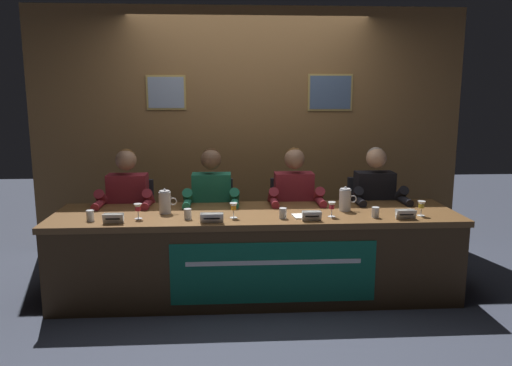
% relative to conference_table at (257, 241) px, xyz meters
% --- Properties ---
extents(ground_plane, '(12.00, 12.00, 0.00)m').
position_rel_conference_table_xyz_m(ground_plane, '(-0.00, 0.11, -0.50)').
color(ground_plane, '#383D4C').
extents(wall_back_panelled, '(4.59, 0.14, 2.60)m').
position_rel_conference_table_xyz_m(wall_back_panelled, '(-0.00, 1.41, 0.80)').
color(wall_back_panelled, brown).
rests_on(wall_back_panelled, ground_plane).
extents(conference_table, '(3.39, 0.84, 0.72)m').
position_rel_conference_table_xyz_m(conference_table, '(0.00, 0.00, 0.00)').
color(conference_table, brown).
rests_on(conference_table, ground_plane).
extents(chair_far_left, '(0.44, 0.45, 0.89)m').
position_rel_conference_table_xyz_m(chair_far_left, '(-1.16, 0.72, -0.07)').
color(chair_far_left, black).
rests_on(chair_far_left, ground_plane).
extents(panelist_far_left, '(0.51, 0.48, 1.22)m').
position_rel_conference_table_xyz_m(panelist_far_left, '(-1.16, 0.52, 0.20)').
color(panelist_far_left, black).
rests_on(panelist_far_left, ground_plane).
extents(nameplate_far_left, '(0.16, 0.06, 0.08)m').
position_rel_conference_table_xyz_m(nameplate_far_left, '(-1.13, -0.19, 0.26)').
color(nameplate_far_left, white).
rests_on(nameplate_far_left, conference_table).
extents(juice_glass_far_left, '(0.06, 0.06, 0.12)m').
position_rel_conference_table_xyz_m(juice_glass_far_left, '(-0.96, -0.06, 0.31)').
color(juice_glass_far_left, white).
rests_on(juice_glass_far_left, conference_table).
extents(water_cup_far_left, '(0.06, 0.06, 0.08)m').
position_rel_conference_table_xyz_m(water_cup_far_left, '(-1.32, -0.10, 0.26)').
color(water_cup_far_left, silver).
rests_on(water_cup_far_left, conference_table).
extents(chair_center_left, '(0.44, 0.45, 0.89)m').
position_rel_conference_table_xyz_m(chair_center_left, '(-0.39, 0.72, -0.07)').
color(chair_center_left, black).
rests_on(chair_center_left, ground_plane).
extents(panelist_center_left, '(0.51, 0.48, 1.22)m').
position_rel_conference_table_xyz_m(panelist_center_left, '(-0.39, 0.52, 0.20)').
color(panelist_center_left, black).
rests_on(panelist_center_left, ground_plane).
extents(nameplate_center_left, '(0.18, 0.06, 0.08)m').
position_rel_conference_table_xyz_m(nameplate_center_left, '(-0.37, -0.22, 0.26)').
color(nameplate_center_left, white).
rests_on(nameplate_center_left, conference_table).
extents(juice_glass_center_left, '(0.06, 0.06, 0.12)m').
position_rel_conference_table_xyz_m(juice_glass_center_left, '(-0.19, -0.07, 0.31)').
color(juice_glass_center_left, white).
rests_on(juice_glass_center_left, conference_table).
extents(water_cup_center_left, '(0.06, 0.06, 0.08)m').
position_rel_conference_table_xyz_m(water_cup_center_left, '(-0.56, -0.09, 0.26)').
color(water_cup_center_left, silver).
rests_on(water_cup_center_left, conference_table).
extents(chair_center_right, '(0.44, 0.45, 0.89)m').
position_rel_conference_table_xyz_m(chair_center_right, '(0.38, 0.72, -0.07)').
color(chair_center_right, black).
rests_on(chair_center_right, ground_plane).
extents(panelist_center_right, '(0.51, 0.48, 1.22)m').
position_rel_conference_table_xyz_m(panelist_center_right, '(0.38, 0.52, 0.20)').
color(panelist_center_right, black).
rests_on(panelist_center_right, ground_plane).
extents(nameplate_center_right, '(0.15, 0.06, 0.08)m').
position_rel_conference_table_xyz_m(nameplate_center_right, '(0.42, -0.20, 0.26)').
color(nameplate_center_right, white).
rests_on(nameplate_center_right, conference_table).
extents(juice_glass_center_right, '(0.06, 0.06, 0.12)m').
position_rel_conference_table_xyz_m(juice_glass_center_right, '(0.60, -0.09, 0.31)').
color(juice_glass_center_right, white).
rests_on(juice_glass_center_right, conference_table).
extents(water_cup_center_right, '(0.06, 0.06, 0.08)m').
position_rel_conference_table_xyz_m(water_cup_center_right, '(0.20, -0.11, 0.26)').
color(water_cup_center_right, silver).
rests_on(water_cup_center_right, conference_table).
extents(chair_far_right, '(0.44, 0.45, 0.89)m').
position_rel_conference_table_xyz_m(chair_far_right, '(1.16, 0.72, -0.07)').
color(chair_far_right, black).
rests_on(chair_far_right, ground_plane).
extents(panelist_far_right, '(0.51, 0.48, 1.22)m').
position_rel_conference_table_xyz_m(panelist_far_right, '(1.16, 0.52, 0.20)').
color(panelist_far_right, black).
rests_on(panelist_far_right, ground_plane).
extents(nameplate_far_right, '(0.16, 0.06, 0.08)m').
position_rel_conference_table_xyz_m(nameplate_far_right, '(1.18, -0.19, 0.26)').
color(nameplate_far_right, white).
rests_on(nameplate_far_right, conference_table).
extents(juice_glass_far_right, '(0.06, 0.06, 0.12)m').
position_rel_conference_table_xyz_m(juice_glass_far_right, '(1.34, -0.10, 0.31)').
color(juice_glass_far_right, white).
rests_on(juice_glass_far_right, conference_table).
extents(water_cup_far_right, '(0.06, 0.06, 0.08)m').
position_rel_conference_table_xyz_m(water_cup_far_right, '(0.95, -0.13, 0.26)').
color(water_cup_far_right, silver).
rests_on(water_cup_far_right, conference_table).
extents(water_pitcher_left_side, '(0.15, 0.10, 0.21)m').
position_rel_conference_table_xyz_m(water_pitcher_left_side, '(-0.76, 0.12, 0.32)').
color(water_pitcher_left_side, silver).
rests_on(water_pitcher_left_side, conference_table).
extents(water_pitcher_right_side, '(0.15, 0.10, 0.21)m').
position_rel_conference_table_xyz_m(water_pitcher_right_side, '(0.76, 0.12, 0.32)').
color(water_pitcher_right_side, silver).
rests_on(water_pitcher_right_side, conference_table).
extents(document_stack_center_right, '(0.23, 0.17, 0.01)m').
position_rel_conference_table_xyz_m(document_stack_center_right, '(0.39, -0.07, 0.23)').
color(document_stack_center_right, white).
rests_on(document_stack_center_right, conference_table).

